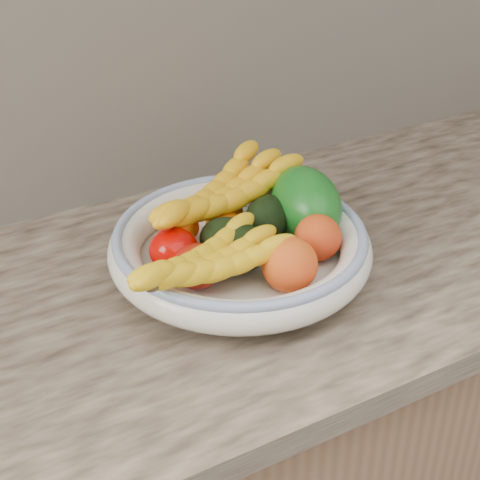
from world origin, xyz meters
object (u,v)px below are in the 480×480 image
(green_mango, at_px, (305,203))
(banana_bunch_front, at_px, (208,266))
(fruit_bowl, at_px, (240,247))
(banana_bunch_back, at_px, (223,199))

(green_mango, relative_size, banana_bunch_front, 0.58)
(fruit_bowl, distance_m, green_mango, 0.13)
(fruit_bowl, height_order, banana_bunch_back, banana_bunch_back)
(banana_bunch_front, bearing_deg, green_mango, 9.07)
(banana_bunch_back, bearing_deg, green_mango, -48.58)
(green_mango, height_order, banana_bunch_back, green_mango)
(green_mango, distance_m, banana_bunch_front, 0.23)
(banana_bunch_back, xyz_separation_m, banana_bunch_front, (-0.10, -0.15, -0.01))
(green_mango, xyz_separation_m, banana_bunch_front, (-0.22, -0.09, 0.01))
(banana_bunch_back, distance_m, banana_bunch_front, 0.18)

